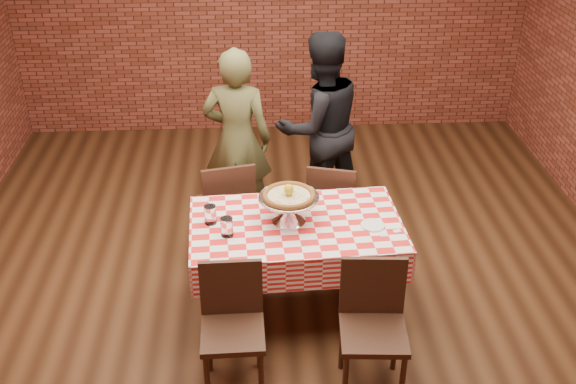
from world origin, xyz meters
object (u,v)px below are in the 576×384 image
object	(u,v)px
table	(296,268)
condiment_caddy	(293,195)
diner_olive	(237,140)
pizza	(289,196)
water_glass_right	(210,215)
chair_near_right	(373,335)
water_glass_left	(227,227)
diner_black	(320,127)
pizza_stand	(289,209)
chair_far_left	(226,207)
chair_near_left	(233,335)
chair_far_right	(333,206)

from	to	relation	value
table	condiment_caddy	xyz separation A→B (m)	(-0.01, 0.27, 0.45)
diner_olive	pizza	bearing A→B (deg)	115.87
table	diner_olive	size ratio (longest dim) A/B	0.90
table	water_glass_right	xyz separation A→B (m)	(-0.59, 0.04, 0.45)
chair_near_right	water_glass_left	bearing A→B (deg)	146.90
diner_black	pizza_stand	bearing A→B (deg)	54.32
diner_black	table	bearing A→B (deg)	56.53
water_glass_right	condiment_caddy	world-z (taller)	same
chair_far_left	diner_black	world-z (taller)	diner_black
water_glass_left	water_glass_right	distance (m)	0.20
pizza	condiment_caddy	size ratio (longest dim) A/B	2.73
pizza_stand	diner_olive	xyz separation A→B (m)	(-0.37, 1.23, -0.05)
chair_near_right	diner_olive	bearing A→B (deg)	115.98
table	diner_black	size ratio (longest dim) A/B	0.86
pizza_stand	chair_far_left	world-z (taller)	pizza_stand
water_glass_right	diner_black	bearing A→B (deg)	57.33
chair_near_right	table	bearing A→B (deg)	121.74
water_glass_left	chair_near_left	xyz separation A→B (m)	(0.03, -0.62, -0.39)
chair_near_left	chair_near_right	xyz separation A→B (m)	(0.86, -0.05, 0.01)
chair_near_right	chair_far_left	bearing A→B (deg)	124.77
pizza	diner_olive	xyz separation A→B (m)	(-0.37, 1.23, -0.15)
condiment_caddy	diner_olive	world-z (taller)	diner_olive
water_glass_left	diner_black	bearing A→B (deg)	63.50
water_glass_right	pizza	bearing A→B (deg)	0.24
pizza	diner_black	size ratio (longest dim) A/B	0.22
water_glass_right	chair_far_right	world-z (taller)	water_glass_right
table	pizza	size ratio (longest dim) A/B	3.97
water_glass_left	chair_far_left	bearing A→B (deg)	92.74
chair_far_right	table	bearing A→B (deg)	80.41
pizza	diner_olive	world-z (taller)	diner_olive
chair_near_left	diner_black	size ratio (longest dim) A/B	0.52
water_glass_right	diner_olive	size ratio (longest dim) A/B	0.08
water_glass_left	chair_near_left	bearing A→B (deg)	-86.96
pizza_stand	chair_near_left	distance (m)	0.97
water_glass_left	chair_near_right	size ratio (longest dim) A/B	0.15
water_glass_left	water_glass_right	world-z (taller)	same
pizza_stand	chair_far_left	bearing A→B (deg)	122.43
water_glass_right	chair_near_right	world-z (taller)	water_glass_right
pizza_stand	water_glass_right	distance (m)	0.54
pizza_stand	pizza	world-z (taller)	pizza
water_glass_left	chair_far_left	xyz separation A→B (m)	(-0.04, 0.90, -0.38)
pizza	table	bearing A→B (deg)	-37.78
chair_far_left	diner_olive	distance (m)	0.62
pizza	chair_far_left	xyz separation A→B (m)	(-0.46, 0.73, -0.51)
pizza_stand	chair_near_right	world-z (taller)	pizza_stand
pizza_stand	water_glass_right	bearing A→B (deg)	-179.76
chair_near_left	chair_far_right	world-z (taller)	chair_near_left
pizza_stand	chair_near_left	xyz separation A→B (m)	(-0.39, -0.79, -0.42)
chair_far_right	diner_olive	size ratio (longest dim) A/B	0.54
chair_far_right	pizza	bearing A→B (deg)	76.24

